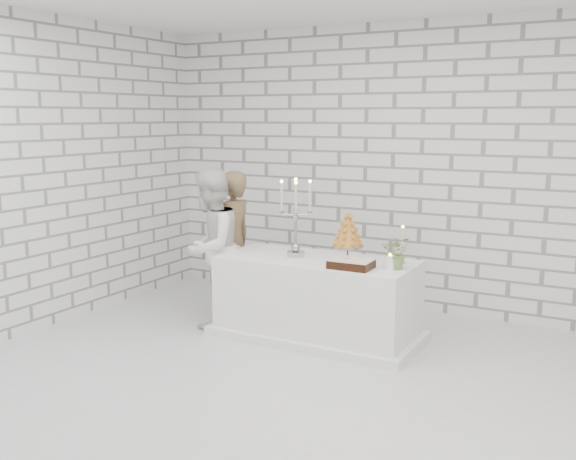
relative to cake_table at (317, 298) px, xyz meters
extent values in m
cube|color=silver|center=(0.54, -1.17, -0.38)|extent=(6.00, 5.00, 0.01)
cube|color=white|center=(0.54, 1.33, 1.12)|extent=(6.00, 0.01, 3.00)
cube|color=white|center=(0.54, -3.67, 1.12)|extent=(6.00, 0.01, 3.00)
cube|color=white|center=(-2.46, -1.17, 1.12)|extent=(0.01, 5.00, 3.00)
cube|color=white|center=(0.00, 0.00, 0.00)|extent=(1.80, 0.80, 0.75)
imported|color=brown|center=(-1.09, 0.23, 0.37)|extent=(0.43, 0.59, 1.49)
imported|color=white|center=(-1.09, -0.15, 0.40)|extent=(0.70, 0.83, 1.54)
cube|color=black|center=(0.43, -0.21, 0.42)|extent=(0.37, 0.27, 0.08)
cylinder|color=white|center=(0.74, -0.10, 0.44)|extent=(0.08, 0.08, 0.12)
cylinder|color=beige|center=(0.75, 0.18, 0.54)|extent=(0.06, 0.06, 0.32)
imported|color=#5A8646|center=(0.77, -0.03, 0.52)|extent=(0.31, 0.28, 0.29)
camera|label=1|loc=(2.62, -5.33, 1.66)|focal=41.30mm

